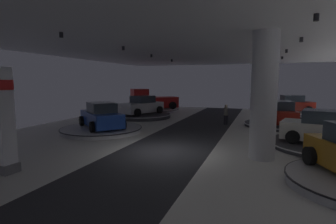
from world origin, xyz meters
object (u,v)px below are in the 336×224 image
display_car_far_left (142,106)px  display_platform_deep_right (290,113)px  display_platform_far_right (280,125)px  display_car_mid_right (326,129)px  display_platform_mid_left (102,129)px  display_car_mid_left (101,116)px  display_platform_mid_right (325,145)px  display_platform_deep_left (154,110)px  display_car_far_right (280,113)px  visitor_walking_near (226,113)px  column_right (264,96)px  display_platform_far_left (142,115)px  pickup_truck_deep_left (151,101)px  display_car_deep_right (291,104)px

display_car_far_left → display_platform_deep_right: size_ratio=0.87×
display_car_far_left → display_platform_far_right: 12.04m
display_car_mid_right → display_platform_mid_left: bearing=-178.9°
display_platform_deep_right → display_car_mid_left: bearing=-132.1°
display_platform_deep_right → display_platform_mid_right: bearing=-88.2°
display_platform_deep_left → display_platform_mid_right: bearing=-40.5°
display_car_mid_right → display_platform_deep_right: size_ratio=0.85×
display_platform_far_right → display_car_far_right: 0.87m
display_platform_far_right → display_platform_mid_left: size_ratio=0.97×
display_platform_deep_right → visitor_walking_near: visitor_walking_near is taller
display_platform_mid_right → display_platform_deep_right: 13.93m
display_platform_deep_right → visitor_walking_near: 9.99m
column_right → visitor_walking_near: bearing=107.3°
display_platform_far_left → visitor_walking_near: (8.02, -1.62, 0.72)m
display_platform_far_left → display_platform_mid_right: display_platform_far_left is taller
display_car_far_left → pickup_truck_deep_left: 5.51m
display_platform_deep_left → display_car_mid_left: display_car_mid_left is taller
display_platform_mid_right → display_platform_deep_left: size_ratio=0.99×
display_platform_mid_left → display_platform_deep_left: bearing=97.0°
display_car_far_left → display_car_far_right: (11.96, -1.03, -0.10)m
display_car_mid_left → visitor_walking_near: display_car_mid_left is taller
display_platform_far_right → display_car_mid_right: display_car_mid_right is taller
display_platform_mid_right → pickup_truck_deep_left: pickup_truck_deep_left is taller
display_car_deep_right → display_platform_mid_left: display_car_deep_right is taller
display_platform_far_left → display_car_mid_right: (13.77, -7.12, 0.80)m
display_car_far_right → display_platform_mid_left: display_car_far_right is taller
display_platform_mid_left → visitor_walking_near: (7.51, 5.75, 0.74)m
display_car_mid_right → display_platform_far_right: bearing=106.3°
display_car_deep_right → display_platform_deep_right: bearing=-165.2°
display_car_far_right → display_car_deep_right: bearing=79.7°
column_right → display_platform_deep_left: (-11.78, 15.84, -2.61)m
display_car_mid_right → display_platform_deep_left: display_car_mid_right is taller
display_platform_far_left → display_car_far_left: bearing=68.6°
display_car_far_right → display_platform_mid_left: 13.14m
pickup_truck_deep_left → display_platform_deep_left: bearing=39.6°
display_platform_deep_right → display_car_far_left: bearing=-153.1°
display_platform_far_right → display_platform_mid_right: display_platform_far_right is taller
display_platform_deep_left → pickup_truck_deep_left: size_ratio=1.05×
column_right → display_platform_mid_right: bearing=45.4°
display_platform_far_right → display_car_mid_left: bearing=-150.7°
display_car_mid_left → visitor_walking_near: size_ratio=2.75×
pickup_truck_deep_left → display_platform_mid_right: bearing=-39.6°
display_platform_deep_right → display_car_far_right: bearing=-100.1°
display_car_mid_right → pickup_truck_deep_left: bearing=140.4°
column_right → display_platform_deep_right: column_right is taller
display_platform_far_left → display_platform_far_right: bearing=-4.6°
display_platform_far_left → display_car_mid_left: size_ratio=1.26×
display_platform_far_right → display_car_mid_left: (-11.43, -6.43, 0.92)m
display_platform_far_right → display_car_mid_left: size_ratio=1.20×
display_platform_deep_right → display_car_deep_right: bearing=14.8°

